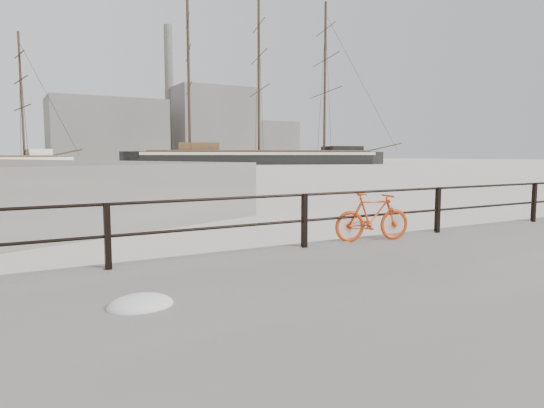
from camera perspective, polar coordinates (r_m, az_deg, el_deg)
name	(u,v)px	position (r m, az deg, el deg)	size (l,w,h in m)	color
ground	(431,247)	(11.46, 18.21, -4.83)	(400.00, 400.00, 0.00)	white
guardrail	(438,210)	(11.24, 18.91, -0.68)	(28.00, 0.10, 1.00)	black
bicycle	(372,217)	(9.80, 11.73, -1.50)	(1.60, 0.24, 0.97)	red
barque_black	(259,164)	(103.91, -1.53, 4.68)	(64.19, 21.01, 36.03)	black
industrial_west	(107,131)	(150.41, -18.81, 8.16)	(32.00, 18.00, 18.00)	gray
industrial_mid	(212,125)	(165.49, -7.04, 9.22)	(26.00, 20.00, 24.00)	gray
industrial_east	(265,141)	(179.74, -0.79, 7.39)	(20.00, 16.00, 14.00)	gray
smokestack	(169,94)	(166.60, -11.99, 12.57)	(2.80, 2.80, 44.00)	gray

